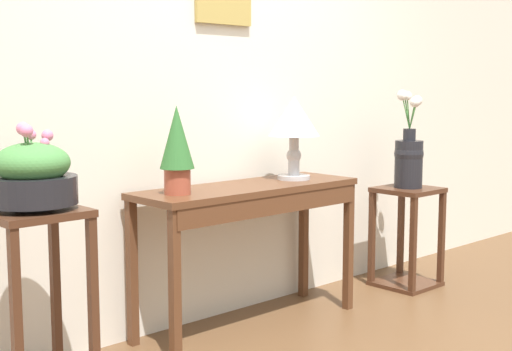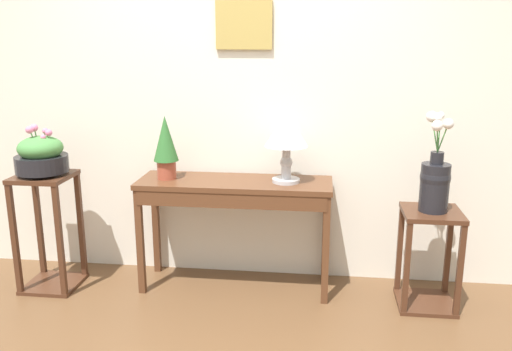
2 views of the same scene
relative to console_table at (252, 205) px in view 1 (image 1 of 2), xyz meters
name	(u,v)px [view 1 (image 1 of 2)]	position (x,y,z in m)	size (l,w,h in m)	color
back_wall_with_art	(208,70)	(-0.03, 0.33, 0.72)	(9.00, 0.13, 2.80)	silver
console_table	(252,205)	(0.00, 0.00, 0.00)	(1.32, 0.42, 0.78)	#56331E
table_lamp	(294,121)	(0.35, 0.02, 0.44)	(0.29, 0.29, 0.47)	#B7B7BC
potted_plant_on_console	(177,146)	(-0.47, 0.02, 0.35)	(0.17, 0.17, 0.44)	#9E4733
pedestal_stand_left	(38,310)	(-1.30, -0.13, -0.26)	(0.37, 0.37, 0.83)	#472819
planter_bowl_wide_left	(32,176)	(-1.30, -0.13, 0.28)	(0.35, 0.35, 0.35)	black
pedestal_stand_right	(407,237)	(1.30, -0.10, -0.35)	(0.37, 0.37, 0.66)	#472819
flower_vase_tall_right	(409,155)	(1.29, -0.10, 0.19)	(0.19, 0.19, 0.63)	black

